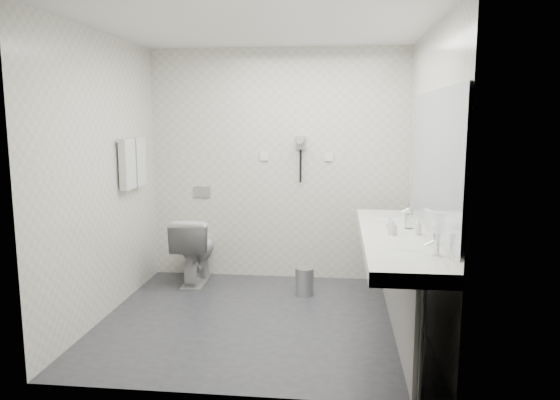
# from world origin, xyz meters

# --- Properties ---
(floor) EXTENTS (2.80, 2.80, 0.00)m
(floor) POSITION_xyz_m (0.00, 0.00, 0.00)
(floor) COLOR #2D2D32
(floor) RESTS_ON ground
(ceiling) EXTENTS (2.80, 2.80, 0.00)m
(ceiling) POSITION_xyz_m (0.00, 0.00, 2.50)
(ceiling) COLOR silver
(ceiling) RESTS_ON wall_back
(wall_back) EXTENTS (2.80, 0.00, 2.80)m
(wall_back) POSITION_xyz_m (0.00, 1.30, 1.25)
(wall_back) COLOR silver
(wall_back) RESTS_ON floor
(wall_front) EXTENTS (2.80, 0.00, 2.80)m
(wall_front) POSITION_xyz_m (0.00, -1.30, 1.25)
(wall_front) COLOR silver
(wall_front) RESTS_ON floor
(wall_left) EXTENTS (0.00, 2.60, 2.60)m
(wall_left) POSITION_xyz_m (-1.40, 0.00, 1.25)
(wall_left) COLOR silver
(wall_left) RESTS_ON floor
(wall_right) EXTENTS (0.00, 2.60, 2.60)m
(wall_right) POSITION_xyz_m (1.40, 0.00, 1.25)
(wall_right) COLOR silver
(wall_right) RESTS_ON floor
(vanity_counter) EXTENTS (0.55, 2.20, 0.10)m
(vanity_counter) POSITION_xyz_m (1.12, -0.20, 0.80)
(vanity_counter) COLOR white
(vanity_counter) RESTS_ON floor
(vanity_panel) EXTENTS (0.03, 2.15, 0.75)m
(vanity_panel) POSITION_xyz_m (1.15, -0.20, 0.38)
(vanity_panel) COLOR gray
(vanity_panel) RESTS_ON floor
(vanity_post_near) EXTENTS (0.06, 0.06, 0.75)m
(vanity_post_near) POSITION_xyz_m (1.18, -1.24, 0.38)
(vanity_post_near) COLOR silver
(vanity_post_near) RESTS_ON floor
(vanity_post_far) EXTENTS (0.06, 0.06, 0.75)m
(vanity_post_far) POSITION_xyz_m (1.18, 0.84, 0.38)
(vanity_post_far) COLOR silver
(vanity_post_far) RESTS_ON floor
(mirror) EXTENTS (0.02, 2.20, 1.05)m
(mirror) POSITION_xyz_m (1.39, -0.20, 1.45)
(mirror) COLOR #B2BCC6
(mirror) RESTS_ON wall_right
(basin_near) EXTENTS (0.40, 0.31, 0.05)m
(basin_near) POSITION_xyz_m (1.12, -0.85, 0.83)
(basin_near) COLOR white
(basin_near) RESTS_ON vanity_counter
(basin_far) EXTENTS (0.40, 0.31, 0.05)m
(basin_far) POSITION_xyz_m (1.12, 0.45, 0.83)
(basin_far) COLOR white
(basin_far) RESTS_ON vanity_counter
(faucet_near) EXTENTS (0.04, 0.04, 0.15)m
(faucet_near) POSITION_xyz_m (1.32, -0.85, 0.92)
(faucet_near) COLOR silver
(faucet_near) RESTS_ON vanity_counter
(faucet_far) EXTENTS (0.04, 0.04, 0.15)m
(faucet_far) POSITION_xyz_m (1.32, 0.45, 0.92)
(faucet_far) COLOR silver
(faucet_far) RESTS_ON vanity_counter
(soap_bottle_a) EXTENTS (0.08, 0.08, 0.12)m
(soap_bottle_a) POSITION_xyz_m (1.09, -0.25, 0.91)
(soap_bottle_a) COLOR silver
(soap_bottle_a) RESTS_ON vanity_counter
(soap_bottle_b) EXTENTS (0.10, 0.10, 0.09)m
(soap_bottle_b) POSITION_xyz_m (1.09, 0.04, 0.89)
(soap_bottle_b) COLOR silver
(soap_bottle_b) RESTS_ON vanity_counter
(soap_bottle_c) EXTENTS (0.05, 0.05, 0.13)m
(soap_bottle_c) POSITION_xyz_m (1.29, -0.23, 0.91)
(soap_bottle_c) COLOR silver
(soap_bottle_c) RESTS_ON vanity_counter
(glass_left) EXTENTS (0.07, 0.07, 0.12)m
(glass_left) POSITION_xyz_m (1.25, 0.01, 0.91)
(glass_left) COLOR silver
(glass_left) RESTS_ON vanity_counter
(toilet) EXTENTS (0.43, 0.72, 0.72)m
(toilet) POSITION_xyz_m (-0.87, 0.99, 0.36)
(toilet) COLOR white
(toilet) RESTS_ON floor
(flush_plate) EXTENTS (0.18, 0.02, 0.12)m
(flush_plate) POSITION_xyz_m (-0.85, 1.29, 0.95)
(flush_plate) COLOR #B2B5BA
(flush_plate) RESTS_ON wall_back
(pedal_bin) EXTENTS (0.21, 0.21, 0.26)m
(pedal_bin) POSITION_xyz_m (0.34, 0.70, 0.13)
(pedal_bin) COLOR #B2B5BA
(pedal_bin) RESTS_ON floor
(bin_lid) EXTENTS (0.19, 0.19, 0.02)m
(bin_lid) POSITION_xyz_m (0.34, 0.70, 0.27)
(bin_lid) COLOR #B2B5BA
(bin_lid) RESTS_ON pedal_bin
(towel_rail) EXTENTS (0.02, 0.62, 0.02)m
(towel_rail) POSITION_xyz_m (-1.35, 0.55, 1.55)
(towel_rail) COLOR silver
(towel_rail) RESTS_ON wall_left
(towel_near) EXTENTS (0.07, 0.24, 0.48)m
(towel_near) POSITION_xyz_m (-1.34, 0.41, 1.33)
(towel_near) COLOR silver
(towel_near) RESTS_ON towel_rail
(towel_far) EXTENTS (0.07, 0.24, 0.48)m
(towel_far) POSITION_xyz_m (-1.34, 0.69, 1.33)
(towel_far) COLOR silver
(towel_far) RESTS_ON towel_rail
(dryer_cradle) EXTENTS (0.10, 0.04, 0.14)m
(dryer_cradle) POSITION_xyz_m (0.25, 1.27, 1.50)
(dryer_cradle) COLOR gray
(dryer_cradle) RESTS_ON wall_back
(dryer_barrel) EXTENTS (0.08, 0.14, 0.08)m
(dryer_barrel) POSITION_xyz_m (0.25, 1.20, 1.53)
(dryer_barrel) COLOR gray
(dryer_barrel) RESTS_ON dryer_cradle
(dryer_cord) EXTENTS (0.02, 0.02, 0.35)m
(dryer_cord) POSITION_xyz_m (0.25, 1.26, 1.25)
(dryer_cord) COLOR black
(dryer_cord) RESTS_ON dryer_cradle
(switch_plate_a) EXTENTS (0.09, 0.02, 0.09)m
(switch_plate_a) POSITION_xyz_m (-0.15, 1.29, 1.35)
(switch_plate_a) COLOR white
(switch_plate_a) RESTS_ON wall_back
(switch_plate_b) EXTENTS (0.09, 0.02, 0.09)m
(switch_plate_b) POSITION_xyz_m (0.55, 1.29, 1.35)
(switch_plate_b) COLOR white
(switch_plate_b) RESTS_ON wall_back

